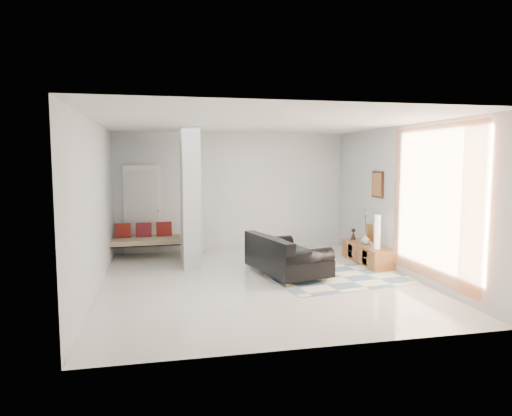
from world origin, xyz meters
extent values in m
plane|color=silver|center=(0.00, 0.00, 0.00)|extent=(6.00, 6.00, 0.00)
plane|color=white|center=(0.00, 0.00, 2.80)|extent=(6.00, 6.00, 0.00)
plane|color=silver|center=(0.00, 3.00, 1.40)|extent=(6.00, 0.00, 6.00)
plane|color=silver|center=(0.00, -3.00, 1.40)|extent=(6.00, 0.00, 6.00)
plane|color=silver|center=(-2.75, 0.00, 1.40)|extent=(0.00, 6.00, 6.00)
plane|color=silver|center=(2.75, 0.00, 1.40)|extent=(0.00, 6.00, 6.00)
cube|color=#B7BCBF|center=(-1.10, 1.60, 1.40)|extent=(0.35, 1.20, 2.80)
cube|color=white|center=(-2.10, 2.96, 1.02)|extent=(0.85, 0.06, 2.04)
plane|color=#D36737|center=(2.67, -1.15, 1.45)|extent=(0.00, 2.55, 2.55)
cube|color=#36190E|center=(2.72, 0.90, 1.65)|extent=(0.04, 0.45, 0.55)
cube|color=brown|center=(2.52, 0.90, 0.20)|extent=(0.45, 1.61, 0.40)
cube|color=#36190E|center=(2.30, 0.54, 0.20)|extent=(0.02, 0.21, 0.28)
cube|color=#36190E|center=(2.30, 1.26, 0.20)|extent=(0.02, 0.21, 0.28)
cube|color=gold|center=(2.70, 1.12, 0.60)|extent=(0.09, 0.32, 0.40)
cube|color=silver|center=(2.42, 0.54, 0.46)|extent=(0.04, 0.10, 0.12)
cylinder|color=silver|center=(0.38, -0.51, 0.05)|extent=(0.05, 0.05, 0.10)
cylinder|color=silver|center=(0.04, 0.88, 0.05)|extent=(0.05, 0.05, 0.10)
cylinder|color=silver|center=(1.16, -0.33, 0.05)|extent=(0.05, 0.05, 0.10)
cylinder|color=silver|center=(0.82, 1.06, 0.05)|extent=(0.05, 0.05, 0.10)
cube|color=black|center=(0.60, 0.28, 0.25)|extent=(1.36, 1.86, 0.30)
cube|color=black|center=(0.21, 0.18, 0.58)|extent=(0.58, 1.67, 0.36)
cylinder|color=black|center=(0.77, -0.42, 0.48)|extent=(0.99, 0.49, 0.28)
cylinder|color=black|center=(0.43, 0.97, 0.48)|extent=(0.99, 0.49, 0.28)
cube|color=black|center=(0.33, 0.21, 0.60)|extent=(0.28, 0.63, 0.31)
cylinder|color=black|center=(-2.84, 2.02, 0.20)|extent=(0.04, 0.04, 0.40)
cylinder|color=black|center=(-0.93, 2.09, 0.20)|extent=(0.04, 0.04, 0.40)
cylinder|color=black|center=(-2.87, 2.81, 0.20)|extent=(0.04, 0.04, 0.40)
cylinder|color=black|center=(-0.96, 2.88, 0.20)|extent=(0.04, 0.04, 0.40)
cube|color=beige|center=(-1.90, 2.45, 0.38)|extent=(1.97, 0.89, 0.12)
cube|color=maroon|center=(-2.52, 2.58, 0.60)|extent=(0.35, 0.18, 0.33)
cube|color=maroon|center=(-2.07, 2.59, 0.60)|extent=(0.35, 0.18, 0.33)
cube|color=maroon|center=(-1.63, 2.61, 0.60)|extent=(0.35, 0.18, 0.33)
cube|color=beige|center=(1.55, -0.11, 0.01)|extent=(2.81, 2.08, 0.01)
cylinder|color=silver|center=(2.50, 0.43, 0.74)|extent=(0.12, 0.12, 0.67)
imported|color=silver|center=(2.47, 0.90, 0.51)|extent=(0.22, 0.22, 0.21)
camera|label=1|loc=(-1.74, -7.80, 2.16)|focal=32.00mm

